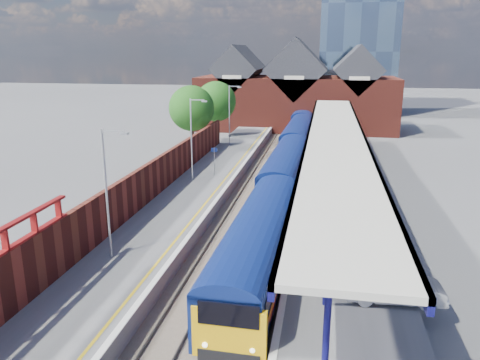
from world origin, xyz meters
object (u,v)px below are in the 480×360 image
Objects in this scene: train at (293,148)px; lamp_post_c at (193,134)px; parked_car_silver at (394,286)px; parked_car_dark at (348,203)px; platform_sign at (214,157)px; lamp_post_d at (230,111)px; lamp_post_b at (108,186)px; parked_car_blue at (346,191)px.

lamp_post_c reaches higher than train.
train is at bearing 9.82° from parked_car_silver.
lamp_post_c is 14.72m from parked_car_dark.
platform_sign reaches higher than parked_car_silver.
parked_car_silver is (14.35, -18.15, -3.27)m from lamp_post_c.
train reaches higher than parked_car_dark.
lamp_post_d reaches higher than parked_car_silver.
lamp_post_b is at bearing 105.68° from parked_car_dark.
parked_car_dark reaches higher than parked_car_blue.
lamp_post_b reaches higher than platform_sign.
train is 13.90× the size of parked_car_dark.
parked_car_silver is 0.92× the size of parked_car_dark.
parked_car_dark is 3.31m from parked_car_blue.
lamp_post_d reaches higher than parked_car_blue.
lamp_post_c and lamp_post_d have the same top height.
lamp_post_b is at bearing -90.00° from lamp_post_c.
platform_sign is at bearing 32.68° from parked_car_dark.
train is 9.42× the size of lamp_post_c.
lamp_post_b is at bearing 139.78° from parked_car_blue.
lamp_post_c is 13.60m from parked_car_blue.
lamp_post_c is at bearing -128.91° from train.
lamp_post_d is at bearing 19.50° from parked_car_silver.
train is 15.09× the size of parked_car_blue.
parked_car_dark is at bearing -26.50° from lamp_post_c.
lamp_post_d is (-7.86, 6.27, 2.87)m from train.
parked_car_dark is (12.84, 9.60, -3.30)m from lamp_post_b.
lamp_post_b and lamp_post_d have the same top height.
parked_car_silver is (14.35, -2.15, -3.27)m from lamp_post_b.
lamp_post_c is 2.80× the size of platform_sign.
lamp_post_c is at bearing 81.00° from parked_car_blue.
parked_car_dark is 1.09× the size of parked_car_blue.
lamp_post_b is 18.20m from platform_sign.
lamp_post_b reaches higher than parked_car_silver.
lamp_post_d is at bearing 90.00° from lamp_post_b.
lamp_post_b is 1.00× the size of lamp_post_c.
parked_car_blue is at bearing -20.64° from parked_car_dark.
platform_sign is at bearing 70.59° from parked_car_blue.
platform_sign is 12.57m from parked_car_blue.
lamp_post_d is at bearing 8.70° from parked_car_dark.
lamp_post_d is at bearing 38.41° from parked_car_blue.
lamp_post_b is 2.80× the size of platform_sign.
lamp_post_b is at bearing -106.98° from train.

